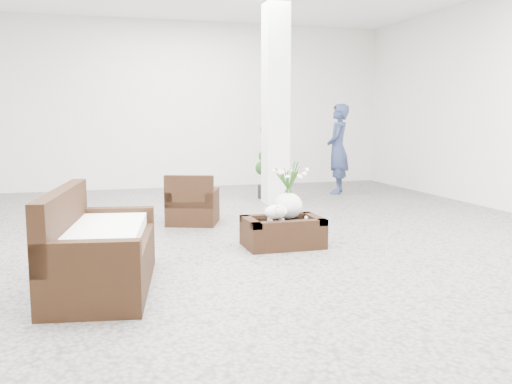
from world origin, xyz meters
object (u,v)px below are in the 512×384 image
object	(u,v)px
armchair	(193,199)
loveseat	(102,239)
topiary	(268,156)
coffee_table	(283,233)

from	to	relation	value
armchair	loveseat	xyz separation A→B (m)	(-1.30, -2.80, 0.09)
loveseat	topiary	bearing A→B (deg)	-22.72
armchair	topiary	distance (m)	2.76
loveseat	topiary	size ratio (longest dim) A/B	1.07
armchair	topiary	size ratio (longest dim) A/B	0.46
armchair	topiary	world-z (taller)	topiary
coffee_table	loveseat	world-z (taller)	loveseat
coffee_table	armchair	xyz separation A→B (m)	(-0.77, 1.72, 0.20)
coffee_table	armchair	size ratio (longest dim) A/B	1.25
loveseat	armchair	bearing A→B (deg)	-15.36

